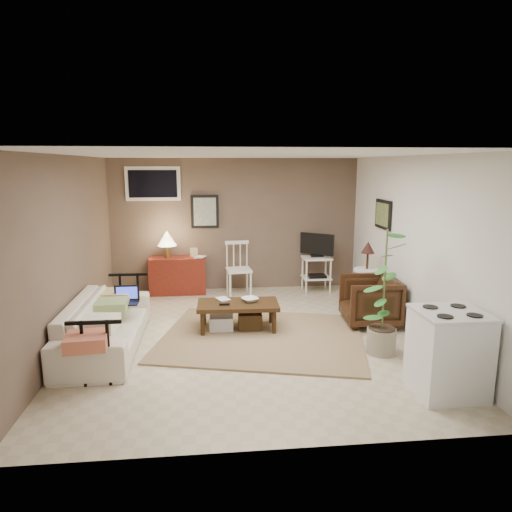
{
  "coord_description": "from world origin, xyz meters",
  "views": [
    {
      "loc": [
        -0.48,
        -5.79,
        2.27
      ],
      "look_at": [
        0.16,
        0.35,
        1.04
      ],
      "focal_mm": 32.0,
      "sensor_mm": 36.0,
      "label": 1
    }
  ],
  "objects": [
    {
      "name": "floor",
      "position": [
        0.0,
        0.0,
        0.0
      ],
      "size": [
        5.0,
        5.0,
        0.0
      ],
      "primitive_type": "plane",
      "color": "#C1B293",
      "rests_on": "ground"
    },
    {
      "name": "art_back",
      "position": [
        -0.55,
        2.48,
        1.45
      ],
      "size": [
        0.5,
        0.03,
        0.6
      ],
      "primitive_type": "cube",
      "color": "black"
    },
    {
      "name": "art_right",
      "position": [
        2.23,
        1.05,
        1.52
      ],
      "size": [
        0.03,
        0.6,
        0.45
      ],
      "primitive_type": "cube",
      "color": "black"
    },
    {
      "name": "window",
      "position": [
        -1.45,
        2.48,
        1.95
      ],
      "size": [
        0.96,
        0.03,
        0.6
      ],
      "primitive_type": "cube",
      "color": "white"
    },
    {
      "name": "rug",
      "position": [
        0.2,
        -0.06,
        0.01
      ],
      "size": [
        3.06,
        2.68,
        0.03
      ],
      "primitive_type": "cube",
      "rotation": [
        0.0,
        0.0,
        -0.24
      ],
      "color": "#9A8359",
      "rests_on": "floor"
    },
    {
      "name": "coffee_table",
      "position": [
        -0.11,
        0.26,
        0.24
      ],
      "size": [
        1.13,
        0.61,
        0.42
      ],
      "color": "#39260F",
      "rests_on": "floor"
    },
    {
      "name": "sofa",
      "position": [
        -1.8,
        -0.18,
        0.42
      ],
      "size": [
        0.62,
        2.13,
        0.83
      ],
      "primitive_type": "imported",
      "rotation": [
        0.0,
        0.0,
        1.57
      ],
      "color": "white",
      "rests_on": "floor"
    },
    {
      "name": "sofa_pillows",
      "position": [
        -1.75,
        -0.42,
        0.51
      ],
      "size": [
        0.41,
        2.03,
        0.14
      ],
      "primitive_type": null,
      "color": "#F3ECC9",
      "rests_on": "sofa"
    },
    {
      "name": "sofa_end_rails",
      "position": [
        -1.68,
        -0.18,
        0.36
      ],
      "size": [
        0.57,
        2.13,
        0.72
      ],
      "primitive_type": null,
      "color": "black",
      "rests_on": "floor"
    },
    {
      "name": "laptop",
      "position": [
        -1.6,
        0.19,
        0.54
      ],
      "size": [
        0.33,
        0.24,
        0.22
      ],
      "color": "black",
      "rests_on": "sofa"
    },
    {
      "name": "red_console",
      "position": [
        -1.07,
        2.28,
        0.4
      ],
      "size": [
        0.99,
        0.44,
        1.14
      ],
      "color": "maroon",
      "rests_on": "floor"
    },
    {
      "name": "spindle_chair",
      "position": [
        0.03,
        2.1,
        0.44
      ],
      "size": [
        0.46,
        0.46,
        0.94
      ],
      "color": "white",
      "rests_on": "floor"
    },
    {
      "name": "tv_stand",
      "position": [
        1.45,
        2.14,
        0.57
      ],
      "size": [
        0.54,
        0.42,
        1.07
      ],
      "color": "white",
      "rests_on": "floor"
    },
    {
      "name": "side_table",
      "position": [
        1.98,
        0.98,
        0.69
      ],
      "size": [
        0.41,
        0.41,
        1.11
      ],
      "color": "white",
      "rests_on": "floor"
    },
    {
      "name": "armchair",
      "position": [
        1.81,
        0.32,
        0.39
      ],
      "size": [
        0.75,
        0.8,
        0.77
      ],
      "primitive_type": "imported",
      "rotation": [
        0.0,
        0.0,
        -1.64
      ],
      "color": "#32190D",
      "rests_on": "floor"
    },
    {
      "name": "potted_plant",
      "position": [
        1.59,
        -0.7,
        0.83
      ],
      "size": [
        0.39,
        0.39,
        1.56
      ],
      "color": "#A1937F",
      "rests_on": "floor"
    },
    {
      "name": "stove",
      "position": [
        1.88,
        -1.73,
        0.43
      ],
      "size": [
        0.67,
        0.62,
        0.87
      ],
      "color": "white",
      "rests_on": "floor"
    },
    {
      "name": "bowl",
      "position": [
        0.07,
        0.31,
        0.51
      ],
      "size": [
        0.23,
        0.14,
        0.22
      ],
      "primitive_type": "imported",
      "rotation": [
        0.0,
        0.0,
        0.43
      ],
      "color": "#39260F",
      "rests_on": "coffee_table"
    },
    {
      "name": "book_table",
      "position": [
        -0.38,
        0.41,
        0.51
      ],
      "size": [
        0.15,
        0.08,
        0.21
      ],
      "primitive_type": "imported",
      "rotation": [
        0.0,
        0.0,
        0.43
      ],
      "color": "#39260F",
      "rests_on": "coffee_table"
    },
    {
      "name": "book_console",
      "position": [
        -0.73,
        2.23,
        0.77
      ],
      "size": [
        0.17,
        0.08,
        0.23
      ],
      "primitive_type": "imported",
      "rotation": [
        0.0,
        0.0,
        -0.39
      ],
      "color": "#39260F",
      "rests_on": "red_console"
    }
  ]
}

